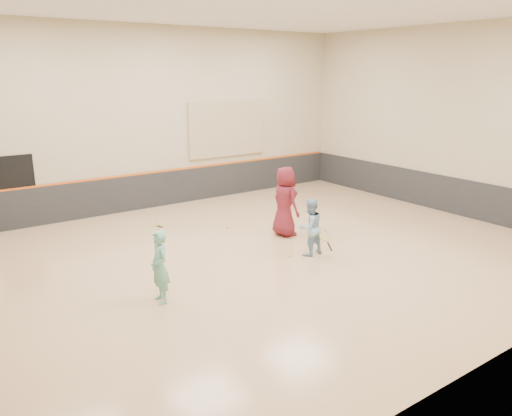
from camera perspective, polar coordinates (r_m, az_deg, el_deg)
room at (r=12.46m, az=0.49°, el=-2.00°), size 15.04×12.04×6.22m
wainscot_back at (r=17.54m, az=-10.99°, el=2.12°), size 14.90×0.04×1.20m
wainscot_right at (r=17.79m, az=20.42°, el=1.61°), size 0.04×11.90×1.20m
accent_stripe at (r=17.40m, az=-11.08°, el=4.10°), size 14.90×0.03×0.06m
acoustic_panel at (r=18.51m, az=-3.27°, el=9.03°), size 3.20×0.08×2.00m
doorway at (r=16.19m, az=-25.72°, el=1.58°), size 1.10×0.05×2.20m
girl at (r=10.21m, az=-10.95°, el=-6.63°), size 0.40×0.58×1.51m
instructor at (r=12.65m, az=6.18°, el=-2.18°), size 0.73×0.57×1.47m
young_man at (r=14.06m, az=3.34°, el=0.75°), size 0.65×0.98×1.98m
held_racket at (r=12.72m, az=7.77°, el=-3.04°), size 0.52×0.52×0.61m
spare_racket at (r=15.49m, az=-11.61°, el=-1.86°), size 0.67×0.67×0.06m
ball_under_racket at (r=12.67m, az=3.88°, el=-5.47°), size 0.07×0.07×0.07m
ball_in_hand at (r=13.89m, az=4.24°, el=1.78°), size 0.07×0.07×0.07m
ball_beside_spare at (r=14.94m, az=-3.30°, el=-2.18°), size 0.07×0.07×0.07m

